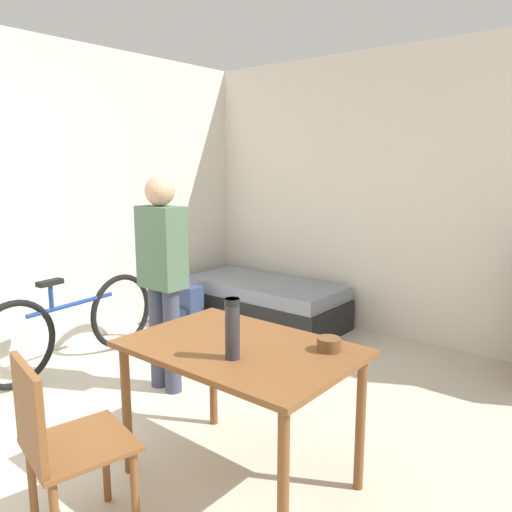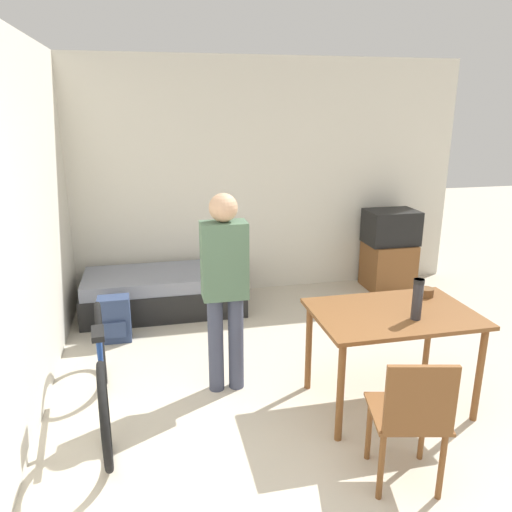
% 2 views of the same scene
% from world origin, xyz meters
% --- Properties ---
extents(wall_back, '(5.08, 0.06, 2.70)m').
position_xyz_m(wall_back, '(0.00, 3.65, 1.35)').
color(wall_back, silver).
rests_on(wall_back, ground_plane).
extents(wall_left, '(0.06, 4.62, 2.70)m').
position_xyz_m(wall_left, '(-2.07, 1.81, 1.35)').
color(wall_left, silver).
rests_on(wall_left, ground_plane).
extents(daybed, '(1.72, 0.78, 0.44)m').
position_xyz_m(daybed, '(-1.08, 3.15, 0.22)').
color(daybed, black).
rests_on(daybed, ground_plane).
extents(dining_table, '(1.16, 0.78, 0.75)m').
position_xyz_m(dining_table, '(0.48, 0.98, 0.66)').
color(dining_table, brown).
rests_on(dining_table, ground_plane).
extents(wooden_chair, '(0.50, 0.50, 0.87)m').
position_xyz_m(wooden_chair, '(0.19, 0.14, 0.50)').
color(wooden_chair, brown).
rests_on(wooden_chair, ground_plane).
extents(bicycle, '(0.21, 1.70, 0.76)m').
position_xyz_m(bicycle, '(-1.58, 1.26, 0.35)').
color(bicycle, black).
rests_on(bicycle, ground_plane).
extents(person_standing, '(0.34, 0.21, 1.57)m').
position_xyz_m(person_standing, '(-0.67, 1.45, 0.91)').
color(person_standing, '#3D4256').
rests_on(person_standing, ground_plane).
extents(thermos_flask, '(0.07, 0.07, 0.29)m').
position_xyz_m(thermos_flask, '(0.57, 0.83, 0.91)').
color(thermos_flask, '#2D2D33').
rests_on(thermos_flask, dining_table).
extents(mate_bowl, '(0.12, 0.12, 0.06)m').
position_xyz_m(mate_bowl, '(0.87, 1.20, 0.78)').
color(mate_bowl, brown).
rests_on(mate_bowl, dining_table).
extents(backpack, '(0.29, 0.21, 0.44)m').
position_xyz_m(backpack, '(-1.57, 2.51, 0.22)').
color(backpack, navy).
rests_on(backpack, ground_plane).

